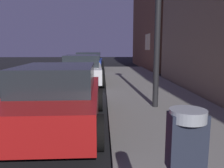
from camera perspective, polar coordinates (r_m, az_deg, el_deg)
name	(u,v)px	position (r m, az deg, el deg)	size (l,w,h in m)	color
car_red	(58,97)	(5.31, -13.31, -3.17)	(2.07, 4.12, 1.43)	maroon
car_white	(82,70)	(11.49, -7.41, 3.57)	(2.20, 4.56, 1.43)	silver
car_blue	(89,62)	(17.28, -5.75, 5.53)	(2.19, 4.27, 1.43)	navy
building_far	(190,2)	(22.39, 18.96, 18.76)	(8.63, 10.71, 11.39)	brown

